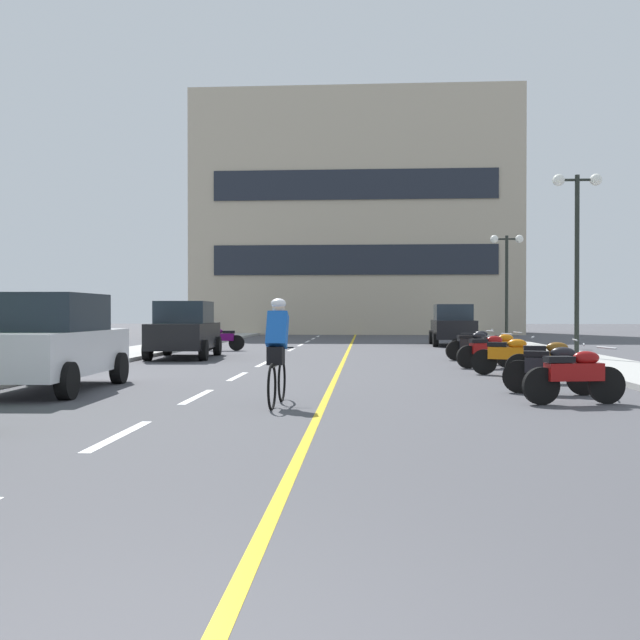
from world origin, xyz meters
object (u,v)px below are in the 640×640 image
object	(u,v)px
street_lamp_mid	(577,224)
cyclist_rider	(277,349)
motorcycle_6	(488,350)
street_lamp_far	(507,263)
parked_car_mid	(184,329)
motorcycle_5	(509,355)
motorcycle_4	(548,360)
motorcycle_2	(575,375)
motorcycle_8	(473,345)
motorcycle_3	(552,368)
motorcycle_7	(499,348)
parked_car_near	(51,342)
parked_car_far	(453,325)
motorcycle_9	(475,342)
motorcycle_10	(222,338)

from	to	relation	value
street_lamp_mid	cyclist_rider	bearing A→B (deg)	-125.29
motorcycle_6	street_lamp_far	bearing A→B (deg)	77.29
parked_car_mid	motorcycle_5	bearing A→B (deg)	-33.16
motorcycle_4	motorcycle_6	size ratio (longest dim) A/B	1.02
motorcycle_2	motorcycle_4	world-z (taller)	same
street_lamp_mid	motorcycle_8	distance (m)	4.76
motorcycle_3	cyclist_rider	distance (m)	5.07
cyclist_rider	motorcycle_7	bearing A→B (deg)	61.25
motorcycle_6	cyclist_rider	xyz separation A→B (m)	(-4.60, -7.92, 0.41)
motorcycle_2	motorcycle_4	distance (m)	3.59
motorcycle_3	motorcycle_4	distance (m)	2.18
motorcycle_7	motorcycle_8	world-z (taller)	same
parked_car_near	motorcycle_8	size ratio (longest dim) A/B	2.52
street_lamp_mid	street_lamp_far	distance (m)	10.61
parked_car_far	motorcycle_7	size ratio (longest dim) A/B	2.51
parked_car_near	parked_car_mid	size ratio (longest dim) A/B	0.99
parked_car_mid	motorcycle_3	world-z (taller)	parked_car_mid
street_lamp_far	motorcycle_5	distance (m)	16.41
motorcycle_7	motorcycle_4	bearing A→B (deg)	-89.91
motorcycle_2	motorcycle_6	distance (m)	7.54
motorcycle_7	cyclist_rider	world-z (taller)	cyclist_rider
parked_car_far	motorcycle_9	xyz separation A→B (m)	(-0.20, -7.96, -0.44)
motorcycle_4	motorcycle_2	bearing A→B (deg)	-97.18
parked_car_far	motorcycle_2	distance (m)	20.73
street_lamp_mid	parked_car_near	distance (m)	15.57
motorcycle_4	parked_car_mid	bearing A→B (deg)	141.10
parked_car_near	motorcycle_8	xyz separation A→B (m)	(9.16, 9.24, -0.44)
motorcycle_9	motorcycle_10	distance (m)	9.62
motorcycle_3	parked_car_far	bearing A→B (deg)	88.45
motorcycle_5	motorcycle_9	distance (m)	7.42
parked_car_far	motorcycle_2	size ratio (longest dim) A/B	2.51
street_lamp_far	motorcycle_7	xyz separation A→B (m)	(-2.51, -12.12, -3.19)
street_lamp_far	motorcycle_3	bearing A→B (deg)	-98.49
motorcycle_4	cyclist_rider	bearing A→B (deg)	-142.69
motorcycle_3	motorcycle_4	bearing A→B (deg)	78.10
parked_car_near	motorcycle_7	xyz separation A→B (m)	(9.64, 7.58, -0.44)
street_lamp_mid	motorcycle_9	xyz separation A→B (m)	(-2.69, 2.20, -3.64)
parked_car_near	motorcycle_10	bearing A→B (deg)	88.44
street_lamp_far	parked_car_far	world-z (taller)	street_lamp_far
motorcycle_7	motorcycle_8	distance (m)	1.73
street_lamp_mid	motorcycle_5	distance (m)	7.04
motorcycle_3	motorcycle_10	distance (m)	16.81
motorcycle_3	motorcycle_7	bearing A→B (deg)	86.68
parked_car_near	motorcycle_10	xyz separation A→B (m)	(0.39, 14.30, -0.44)
motorcycle_3	motorcycle_4	size ratio (longest dim) A/B	0.98
parked_car_near	motorcycle_6	size ratio (longest dim) A/B	2.55
motorcycle_7	motorcycle_9	distance (m)	3.72
street_lamp_mid	motorcycle_8	size ratio (longest dim) A/B	3.26
motorcycle_10	motorcycle_7	bearing A→B (deg)	-35.95
motorcycle_8	motorcycle_9	world-z (taller)	same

